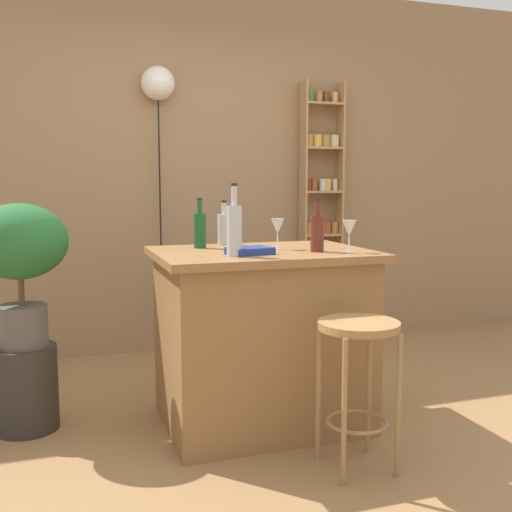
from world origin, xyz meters
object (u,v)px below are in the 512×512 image
at_px(bar_stool, 358,358).
at_px(wine_glass_left, 278,227).
at_px(bottle_vinegar, 234,229).
at_px(cookbook, 250,251).
at_px(bottle_olive_oil, 224,228).
at_px(pendant_globe_light, 158,86).
at_px(bottle_soda_blue, 200,229).
at_px(potted_plant, 20,253).
at_px(wine_glass_center, 349,229).
at_px(spice_shelf, 321,211).
at_px(bottle_sauce_amber, 317,232).
at_px(plant_stool, 26,388).

height_order(bar_stool, wine_glass_left, wine_glass_left).
distance_m(bottle_vinegar, cookbook, 0.16).
xyz_separation_m(bar_stool, bottle_vinegar, (-0.44, 0.44, 0.56)).
bearing_deg(bottle_olive_oil, pendant_globe_light, 97.65).
relative_size(bottle_soda_blue, cookbook, 1.30).
distance_m(potted_plant, pendant_globe_light, 1.87).
height_order(potted_plant, wine_glass_center, potted_plant).
distance_m(spice_shelf, potted_plant, 2.54).
xyz_separation_m(spice_shelf, bottle_sauce_amber, (-0.78, -1.66, -0.02)).
distance_m(bar_stool, wine_glass_center, 0.70).
bearing_deg(wine_glass_center, spice_shelf, 69.74).
xyz_separation_m(bar_stool, bottle_sauce_amber, (0.01, 0.49, 0.53)).
xyz_separation_m(potted_plant, bottle_soda_blue, (0.92, -0.09, 0.11)).
xyz_separation_m(bar_stool, wine_glass_center, (0.16, 0.42, 0.54)).
height_order(bottle_olive_oil, cookbook, bottle_olive_oil).
bearing_deg(cookbook, spice_shelf, 41.88).
bearing_deg(bottle_sauce_amber, plant_stool, 162.70).
xyz_separation_m(wine_glass_center, pendant_globe_light, (-0.67, 1.76, 0.94)).
height_order(bar_stool, bottle_olive_oil, bottle_olive_oil).
bearing_deg(plant_stool, wine_glass_center, -18.25).
xyz_separation_m(bottle_olive_oil, wine_glass_left, (0.21, -0.31, 0.02)).
distance_m(wine_glass_center, pendant_globe_light, 2.10).
bearing_deg(bottle_sauce_amber, bottle_olive_oil, 126.47).
height_order(bottle_vinegar, bottle_olive_oil, bottle_vinegar).
bearing_deg(plant_stool, cookbook, -22.50).
xyz_separation_m(potted_plant, pendant_globe_light, (0.93, 1.24, 1.06)).
distance_m(spice_shelf, cookbook, 2.02).
distance_m(bottle_soda_blue, wine_glass_left, 0.42).
distance_m(bottle_olive_oil, wine_glass_center, 0.75).
xyz_separation_m(bottle_soda_blue, wine_glass_left, (0.38, -0.18, 0.01)).
relative_size(bar_stool, wine_glass_left, 4.16).
bearing_deg(potted_plant, wine_glass_left, -11.89).
bearing_deg(bar_stool, wine_glass_left, 101.50).
xyz_separation_m(wine_glass_left, wine_glass_center, (0.30, -0.25, 0.00)).
bearing_deg(pendant_globe_light, cookbook, -84.67).
bearing_deg(bottle_vinegar, bottle_sauce_amber, 6.67).
bearing_deg(wine_glass_left, cookbook, -140.23).
bearing_deg(bar_stool, wine_glass_center, 69.05).
bearing_deg(bottle_vinegar, wine_glass_left, 36.96).
relative_size(potted_plant, cookbook, 3.54).
bearing_deg(wine_glass_center, pendant_globe_light, 110.69).
distance_m(plant_stool, wine_glass_left, 1.57).
height_order(potted_plant, bottle_olive_oil, bottle_olive_oil).
height_order(spice_shelf, bottle_vinegar, spice_shelf).
bearing_deg(wine_glass_left, plant_stool, 168.11).
height_order(bottle_vinegar, wine_glass_left, bottle_vinegar).
bearing_deg(bar_stool, bottle_soda_blue, 121.24).
bearing_deg(bottle_vinegar, plant_stool, 153.00).
distance_m(plant_stool, bottle_soda_blue, 1.24).
bearing_deg(bottle_soda_blue, wine_glass_left, -25.71).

